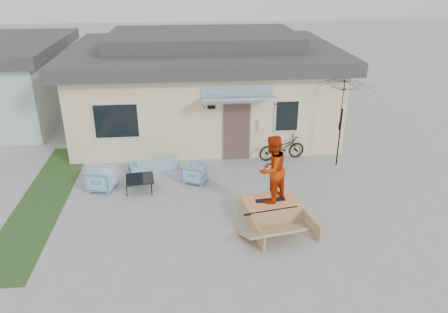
{
  "coord_description": "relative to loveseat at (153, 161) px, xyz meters",
  "views": [
    {
      "loc": [
        -0.77,
        -9.97,
        6.6
      ],
      "look_at": [
        0.3,
        1.8,
        1.3
      ],
      "focal_mm": 34.74,
      "sensor_mm": 36.0,
      "label": 1
    }
  ],
  "objects": [
    {
      "name": "loveseat",
      "position": [
        0.0,
        0.0,
        0.0
      ],
      "size": [
        1.74,
        0.97,
        0.65
      ],
      "primitive_type": "imported",
      "rotation": [
        0.0,
        0.0,
        3.45
      ],
      "color": "teal",
      "rests_on": "ground"
    },
    {
      "name": "bicycle",
      "position": [
        4.62,
        0.47,
        0.23
      ],
      "size": [
        1.81,
        0.9,
        1.11
      ],
      "primitive_type": "imported",
      "rotation": [
        0.0,
        0.0,
        1.75
      ],
      "color": "black",
      "rests_on": "ground"
    },
    {
      "name": "coffee_table",
      "position": [
        -0.33,
        -1.47,
        -0.12
      ],
      "size": [
        0.95,
        0.95,
        0.42
      ],
      "primitive_type": "cube",
      "rotation": [
        0.0,
        0.0,
        0.13
      ],
      "color": "black",
      "rests_on": "ground"
    },
    {
      "name": "ground",
      "position": [
        1.98,
        -3.81,
        -0.33
      ],
      "size": [
        90.0,
        90.0,
        0.0
      ],
      "primitive_type": "plane",
      "color": "#979797",
      "rests_on": "ground"
    },
    {
      "name": "skate_ramp",
      "position": [
        3.47,
        -3.42,
        -0.07
      ],
      "size": [
        1.89,
        2.29,
        0.51
      ],
      "primitive_type": null,
      "rotation": [
        0.0,
        0.0,
        0.19
      ],
      "color": "tan",
      "rests_on": "ground"
    },
    {
      "name": "house",
      "position": [
        1.98,
        4.19,
        1.62
      ],
      "size": [
        10.8,
        8.49,
        4.1
      ],
      "color": "beige",
      "rests_on": "ground"
    },
    {
      "name": "grass_strip",
      "position": [
        -3.22,
        -1.81,
        -0.32
      ],
      "size": [
        1.4,
        8.0,
        0.01
      ],
      "primitive_type": "cube",
      "color": "#26431D",
      "rests_on": "ground"
    },
    {
      "name": "armchair_right",
      "position": [
        1.43,
        -1.04,
        0.03
      ],
      "size": [
        0.87,
        0.89,
        0.72
      ],
      "primitive_type": "imported",
      "rotation": [
        0.0,
        0.0,
        -1.97
      ],
      "color": "teal",
      "rests_on": "ground"
    },
    {
      "name": "armchair_left",
      "position": [
        -1.54,
        -1.3,
        0.08
      ],
      "size": [
        0.89,
        0.93,
        0.81
      ],
      "primitive_type": "imported",
      "rotation": [
        0.0,
        0.0,
        1.35
      ],
      "color": "teal",
      "rests_on": "ground"
    },
    {
      "name": "patio_umbrella",
      "position": [
        6.47,
        -0.2,
        1.42
      ],
      "size": [
        2.55,
        2.46,
        2.2
      ],
      "color": "black",
      "rests_on": "ground"
    },
    {
      "name": "skateboard",
      "position": [
        3.46,
        -3.37,
        0.21
      ],
      "size": [
        0.86,
        0.29,
        0.05
      ],
      "primitive_type": "cube",
      "rotation": [
        0.0,
        0.0,
        0.09
      ],
      "color": "black",
      "rests_on": "skate_ramp"
    },
    {
      "name": "skater",
      "position": [
        3.46,
        -3.37,
        1.2
      ],
      "size": [
        1.18,
        1.16,
        1.92
      ],
      "primitive_type": "imported",
      "rotation": [
        0.0,
        0.0,
        3.85
      ],
      "color": "#B92F07",
      "rests_on": "skateboard"
    }
  ]
}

